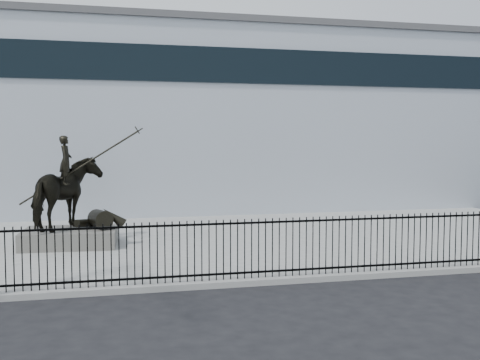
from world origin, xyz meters
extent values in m
plane|color=black|center=(0.00, 0.00, 0.00)|extent=(120.00, 120.00, 0.00)
cube|color=gray|center=(0.00, 7.00, 0.07)|extent=(30.00, 12.00, 0.15)
cube|color=#AFB6BF|center=(0.00, 20.00, 4.50)|extent=(44.00, 14.00, 9.00)
cube|color=black|center=(0.00, 1.25, 0.30)|extent=(22.00, 0.05, 0.05)
cube|color=black|center=(0.00, 1.25, 1.55)|extent=(22.00, 0.05, 0.05)
cube|color=black|center=(0.00, 1.25, 0.90)|extent=(22.00, 0.03, 1.50)
cube|color=#54514D|center=(-4.54, 6.78, 0.43)|extent=(3.09, 2.23, 0.55)
imported|color=black|center=(-4.54, 6.78, 1.88)|extent=(2.15, 2.47, 2.35)
imported|color=black|center=(-4.63, 6.78, 2.96)|extent=(0.42, 0.61, 1.59)
cylinder|color=black|center=(-4.22, 6.75, 2.72)|extent=(3.78, 0.31, 2.40)
camera|label=1|loc=(-3.30, -12.16, 3.59)|focal=42.00mm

